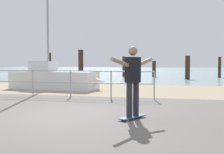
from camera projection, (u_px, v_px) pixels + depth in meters
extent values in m
cube|color=#605B56|center=(39.00, 126.00, 6.00)|extent=(24.00, 10.00, 0.04)
cube|color=tan|center=(116.00, 90.00, 13.79)|extent=(24.00, 6.00, 0.04)
cube|color=#849EA3|center=(155.00, 71.00, 41.08)|extent=(72.00, 50.00, 0.04)
cylinder|color=#9EA0A5|center=(33.00, 83.00, 11.02)|extent=(0.05, 0.05, 1.05)
cylinder|color=#9EA0A5|center=(71.00, 84.00, 10.68)|extent=(0.05, 0.05, 1.05)
cylinder|color=#9EA0A5|center=(111.00, 85.00, 10.33)|extent=(0.05, 0.05, 1.05)
cylinder|color=#9EA0A5|center=(154.00, 85.00, 9.99)|extent=(0.05, 0.05, 1.05)
cylinder|color=#9EA0A5|center=(15.00, 71.00, 11.17)|extent=(11.08, 0.04, 0.04)
cylinder|color=#9EA0A5|center=(15.00, 82.00, 11.19)|extent=(11.08, 0.04, 0.04)
cube|color=silver|center=(54.00, 80.00, 13.94)|extent=(4.54, 1.96, 0.90)
cone|color=silver|center=(94.00, 81.00, 13.19)|extent=(1.19, 0.90, 0.77)
cylinder|color=gray|center=(48.00, 22.00, 13.89)|extent=(0.10, 0.10, 4.85)
cube|color=silver|center=(43.00, 66.00, 14.11)|extent=(1.31, 1.05, 0.50)
cube|color=#334C8C|center=(133.00, 117.00, 6.60)|extent=(0.59, 0.79, 0.02)
cylinder|color=orange|center=(137.00, 117.00, 6.86)|extent=(0.06, 0.07, 0.06)
cylinder|color=orange|center=(143.00, 117.00, 6.75)|extent=(0.06, 0.07, 0.06)
cylinder|color=orange|center=(122.00, 120.00, 6.45)|extent=(0.06, 0.07, 0.06)
cylinder|color=orange|center=(127.00, 121.00, 6.34)|extent=(0.06, 0.07, 0.06)
cylinder|color=#26262B|center=(136.00, 99.00, 6.66)|extent=(0.14, 0.14, 0.80)
cylinder|color=#26262B|center=(129.00, 100.00, 6.49)|extent=(0.14, 0.14, 0.80)
cube|color=black|center=(133.00, 70.00, 6.54)|extent=(0.36, 0.41, 0.60)
sphere|color=#9E755B|center=(133.00, 51.00, 6.51)|extent=(0.22, 0.22, 0.22)
cylinder|color=#9E755B|center=(145.00, 62.00, 6.85)|extent=(0.37, 0.52, 0.23)
cylinder|color=#9E755B|center=(120.00, 62.00, 6.21)|extent=(0.37, 0.52, 0.23)
cylinder|color=#332319|center=(49.00, 66.00, 23.00)|extent=(0.31, 0.31, 2.11)
cylinder|color=#332319|center=(81.00, 64.00, 22.29)|extent=(0.40, 0.40, 2.32)
cylinder|color=#332319|center=(124.00, 67.00, 25.56)|extent=(0.24, 0.24, 1.87)
cylinder|color=#332319|center=(154.00, 69.00, 24.91)|extent=(0.33, 0.33, 1.45)
cylinder|color=#332319|center=(188.00, 68.00, 21.43)|extent=(0.37, 0.37, 1.84)
cylinder|color=#332319|center=(220.00, 67.00, 23.73)|extent=(0.25, 0.25, 1.79)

